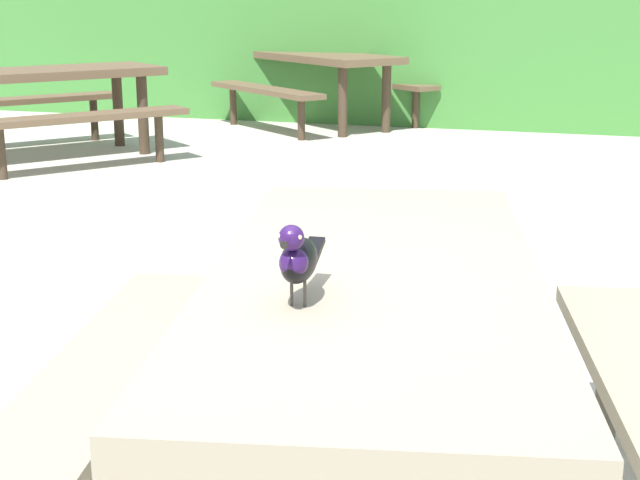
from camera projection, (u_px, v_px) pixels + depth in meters
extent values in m
cube|color=#428438|center=(536.00, 32.00, 9.98)|extent=(28.00, 1.99, 1.85)
cube|color=gray|center=(375.00, 282.00, 2.20)|extent=(1.09, 1.91, 0.07)
cylinder|color=#635B4C|center=(299.00, 324.00, 3.00)|extent=(0.09, 0.09, 0.67)
cylinder|color=#635B4C|center=(467.00, 329.00, 2.95)|extent=(0.09, 0.09, 0.67)
cube|color=gray|center=(94.00, 384.00, 2.34)|extent=(0.60, 1.73, 0.05)
cylinder|color=#635B4C|center=(163.00, 366.00, 3.01)|extent=(0.07, 0.07, 0.39)
cylinder|color=#635B4C|center=(608.00, 384.00, 2.88)|extent=(0.07, 0.07, 0.39)
ellipsoid|color=black|center=(299.00, 260.00, 1.91)|extent=(0.08, 0.15, 0.09)
ellipsoid|color=#2D144C|center=(294.00, 263.00, 1.87)|extent=(0.06, 0.07, 0.06)
sphere|color=#2D144C|center=(291.00, 238.00, 1.83)|extent=(0.05, 0.05, 0.05)
sphere|color=#EAE08C|center=(299.00, 237.00, 1.82)|extent=(0.01, 0.01, 0.01)
sphere|color=#EAE08C|center=(280.00, 236.00, 1.83)|extent=(0.01, 0.01, 0.01)
cone|color=black|center=(286.00, 243.00, 1.80)|extent=(0.02, 0.03, 0.02)
cube|color=black|center=(313.00, 251.00, 2.02)|extent=(0.04, 0.10, 0.04)
cylinder|color=#47423D|center=(305.00, 294.00, 1.91)|extent=(0.01, 0.01, 0.05)
cylinder|color=#47423D|center=(292.00, 293.00, 1.92)|extent=(0.01, 0.01, 0.05)
cube|color=brown|center=(48.00, 73.00, 7.71)|extent=(1.72, 1.88, 0.07)
cylinder|color=#423324|center=(143.00, 115.00, 7.98)|extent=(0.09, 0.09, 0.67)
cylinder|color=#423324|center=(118.00, 109.00, 8.40)|extent=(0.09, 0.09, 0.67)
cube|color=brown|center=(82.00, 117.00, 7.23)|extent=(1.28, 1.51, 0.05)
cylinder|color=#423324|center=(159.00, 138.00, 7.64)|extent=(0.07, 0.07, 0.39)
cylinder|color=#423324|center=(1.00, 153.00, 6.93)|extent=(0.07, 0.07, 0.39)
cube|color=brown|center=(24.00, 100.00, 8.34)|extent=(1.28, 1.51, 0.05)
cylinder|color=#423324|center=(94.00, 119.00, 8.75)|extent=(0.07, 0.07, 0.39)
cube|color=brown|center=(323.00, 57.00, 9.52)|extent=(1.88, 1.72, 0.07)
cylinder|color=#423324|center=(343.00, 102.00, 8.91)|extent=(0.09, 0.09, 0.67)
cylinder|color=#423324|center=(386.00, 98.00, 9.20)|extent=(0.09, 0.09, 0.67)
cylinder|color=#423324|center=(265.00, 89.00, 10.02)|extent=(0.09, 0.09, 0.67)
cylinder|color=#423324|center=(307.00, 87.00, 10.31)|extent=(0.09, 0.09, 0.67)
cube|color=brown|center=(265.00, 90.00, 9.20)|extent=(1.51, 1.29, 0.05)
cylinder|color=#423324|center=(301.00, 119.00, 8.75)|extent=(0.07, 0.07, 0.39)
cylinder|color=#423324|center=(233.00, 106.00, 9.77)|extent=(0.07, 0.07, 0.39)
cube|color=brown|center=(377.00, 82.00, 9.98)|extent=(1.51, 1.29, 0.05)
cylinder|color=#423324|center=(416.00, 109.00, 9.52)|extent=(0.07, 0.07, 0.39)
cylinder|color=#423324|center=(341.00, 97.00, 10.54)|extent=(0.07, 0.07, 0.39)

